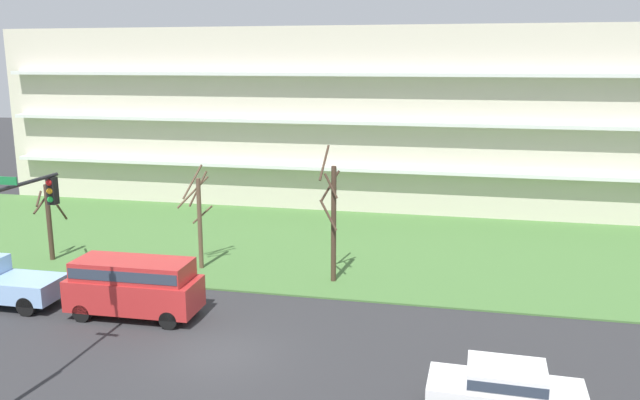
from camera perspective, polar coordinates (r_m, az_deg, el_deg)
The scene contains 8 objects.
ground at distance 23.40m, azimuth -8.97°, elevation -13.35°, with size 160.00×160.00×0.00m, color #2D2D30.
grass_lawn_strip at distance 35.92m, azimuth -0.87°, elevation -3.89°, with size 80.00×16.00×0.08m, color #477238.
apartment_building at distance 47.98m, azimuth 2.86°, elevation 7.57°, with size 48.87×12.14×12.20m.
tree_far_left at distance 35.27m, azimuth -22.82°, elevation -1.68°, with size 1.45×1.42×3.98m.
tree_left at distance 31.73m, azimuth -10.66°, elevation -1.46°, with size 1.68×1.37×5.10m.
tree_center at distance 29.14m, azimuth 1.12°, elevation -1.62°, with size 0.98×1.32×6.31m.
van_red_near_left at distance 26.76m, azimuth -16.14°, elevation -7.11°, with size 5.23×2.09×2.36m.
sedan_white_center_left at distance 19.90m, azimuth 16.10°, elevation -15.76°, with size 4.46×1.95×1.57m.
Camera 1 is at (7.94, -19.56, 10.09)m, focal length 36.18 mm.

